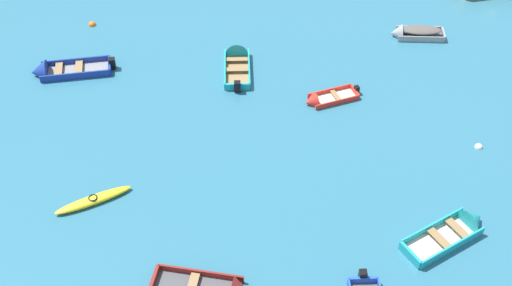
# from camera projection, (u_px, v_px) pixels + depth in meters

# --- Properties ---
(kayak_yellow_back_row_center) EXTENTS (3.42, 1.58, 0.32)m
(kayak_yellow_back_row_center) POSITION_uv_depth(u_px,v_px,m) (93.00, 200.00, 27.42)
(kayak_yellow_back_row_center) COLOR yellow
(kayak_yellow_back_row_center) RESTS_ON ground_plane
(rowboat_turquoise_near_right) EXTENTS (1.78, 3.96, 1.25)m
(rowboat_turquoise_near_right) POSITION_uv_depth(u_px,v_px,m) (237.00, 59.00, 34.88)
(rowboat_turquoise_near_right) COLOR #99754C
(rowboat_turquoise_near_right) RESTS_ON ground_plane
(rowboat_red_cluster_inner) EXTENTS (3.06, 1.52, 0.95)m
(rowboat_red_cluster_inner) POSITION_uv_depth(u_px,v_px,m) (321.00, 100.00, 32.41)
(rowboat_red_cluster_inner) COLOR beige
(rowboat_red_cluster_inner) RESTS_ON ground_plane
(rowboat_deep_blue_midfield_left) EXTENTS (4.49, 1.44, 1.28)m
(rowboat_deep_blue_midfield_left) POSITION_uv_depth(u_px,v_px,m) (56.00, 71.00, 34.10)
(rowboat_deep_blue_midfield_left) COLOR gray
(rowboat_deep_blue_midfield_left) RESTS_ON ground_plane
(rowboat_grey_outer_right) EXTENTS (3.24, 1.69, 1.05)m
(rowboat_grey_outer_right) POSITION_uv_depth(u_px,v_px,m) (412.00, 32.00, 36.65)
(rowboat_grey_outer_right) COLOR #4C4C51
(rowboat_grey_outer_right) RESTS_ON ground_plane
(rowboat_turquoise_cluster_outer) EXTENTS (4.12, 2.63, 1.19)m
(rowboat_turquoise_cluster_outer) POSITION_uv_depth(u_px,v_px,m) (460.00, 228.00, 26.24)
(rowboat_turquoise_cluster_outer) COLOR beige
(rowboat_turquoise_cluster_outer) RESTS_ON ground_plane
(mooring_buoy_between_boats_right) EXTENTS (0.45, 0.45, 0.45)m
(mooring_buoy_between_boats_right) POSITION_uv_depth(u_px,v_px,m) (92.00, 25.00, 37.72)
(mooring_buoy_between_boats_right) COLOR orange
(mooring_buoy_between_boats_right) RESTS_ON ground_plane
(mooring_buoy_outer_edge) EXTENTS (0.38, 0.38, 0.38)m
(mooring_buoy_outer_edge) POSITION_uv_depth(u_px,v_px,m) (479.00, 147.00, 30.05)
(mooring_buoy_outer_edge) COLOR silver
(mooring_buoy_outer_edge) RESTS_ON ground_plane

